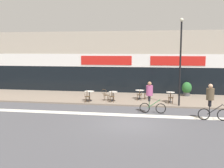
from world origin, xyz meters
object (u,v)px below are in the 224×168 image
cafe_chair_2_near (139,94)px  lamp_post (180,57)px  bistro_table_2 (140,93)px  cafe_chair_1_side (105,94)px  cafe_chair_2_side (147,93)px  cyclist_1 (211,99)px  cafe_chair_0_near (87,96)px  bistro_table_3 (170,95)px  cyclist_0 (150,95)px  bistro_table_1 (113,94)px  cafe_chair_1_near (112,96)px  cafe_chair_3_near (171,97)px  planter_pot (187,89)px  bistro_table_0 (89,94)px

cafe_chair_2_near → lamp_post: lamp_post is taller
cafe_chair_2_near → bistro_table_2: bearing=-3.4°
cafe_chair_1_side → cafe_chair_2_side: same height
cyclist_1 → cafe_chair_0_near: bearing=157.6°
bistro_table_3 → cafe_chair_1_side: 5.04m
bistro_table_3 → cyclist_0: 3.70m
cafe_chair_1_side → lamp_post: lamp_post is taller
bistro_table_1 → cafe_chair_2_near: cafe_chair_2_near is taller
cafe_chair_1_near → cafe_chair_3_near: same height
cafe_chair_3_near → lamp_post: size_ratio=0.15×
bistro_table_3 → cafe_chair_0_near: 6.35m
planter_pot → cyclist_1: cyclist_1 is taller
cafe_chair_2_side → cafe_chair_3_near: (1.76, -1.54, 0.00)m
cafe_chair_2_near → planter_pot: planter_pot is taller
bistro_table_1 → cyclist_1: 7.81m
cafe_chair_2_near → cafe_chair_2_side: same height
cafe_chair_1_near → cafe_chair_1_side: size_ratio=1.00×
cafe_chair_1_near → cafe_chair_2_side: 3.16m
planter_pot → lamp_post: size_ratio=0.20×
cafe_chair_0_near → cafe_chair_2_near: size_ratio=1.00×
cafe_chair_2_near → lamp_post: bearing=-120.4°
cafe_chair_2_side → cyclist_0: bearing=97.8°
bistro_table_1 → cyclist_0: (2.95, -3.15, 0.57)m
cafe_chair_1_near → cafe_chair_2_near: 2.31m
bistro_table_2 → cafe_chair_3_near: size_ratio=0.81×
cafe_chair_1_near → cafe_chair_2_near: (2.02, 1.12, 0.00)m
cafe_chair_1_near → cyclist_1: bearing=-125.1°
planter_pot → cyclist_0: 7.08m
bistro_table_1 → cyclist_0: size_ratio=0.35×
bistro_table_2 → cafe_chair_2_side: (0.63, -0.00, -0.00)m
bistro_table_1 → cafe_chair_3_near: bearing=-5.5°
cafe_chair_2_near → cafe_chair_2_side: 0.88m
cafe_chair_0_near → cafe_chair_1_near: size_ratio=1.00×
bistro_table_3 → cyclist_1: cyclist_1 is taller
cafe_chair_1_near → cyclist_1: cyclist_1 is taller
bistro_table_3 → lamp_post: bearing=-65.0°
cafe_chair_2_near → planter_pot: bearing=-58.9°
bistro_table_3 → cafe_chair_2_near: cafe_chair_2_near is taller
bistro_table_0 → cyclist_0: 5.56m
cafe_chair_2_side → cafe_chair_1_side: bearing=22.4°
planter_pot → cafe_chair_2_side: bearing=-147.3°
cafe_chair_2_side → planter_pot: (3.31, 2.13, 0.13)m
bistro_table_0 → cyclist_0: cyclist_0 is taller
cafe_chair_2_side → planter_pot: size_ratio=0.74×
cyclist_1 → bistro_table_1: bearing=145.8°
cafe_chair_1_side → cafe_chair_3_near: same height
cafe_chair_2_side → cyclist_0: 4.31m
bistro_table_2 → cyclist_0: size_ratio=0.35×
cafe_chair_0_near → lamp_post: 7.41m
cafe_chair_1_near → cafe_chair_0_near: bearing=95.8°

